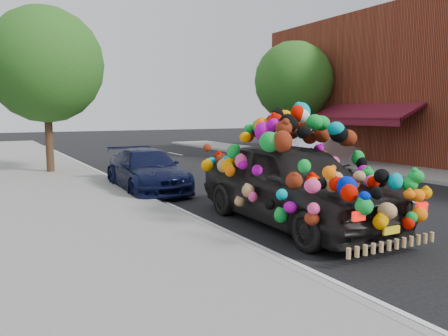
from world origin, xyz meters
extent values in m
plane|color=black|center=(0.00, 0.00, 0.00)|extent=(100.00, 100.00, 0.00)
cube|color=gray|center=(-4.30, 0.00, 0.06)|extent=(4.00, 60.00, 0.12)
cube|color=gray|center=(-2.35, 0.00, 0.07)|extent=(0.15, 60.00, 0.13)
cube|color=gray|center=(8.20, 3.00, 0.06)|extent=(3.00, 40.00, 0.12)
cube|color=#59101E|center=(8.70, 6.00, 2.35)|extent=(1.62, 5.20, 0.75)
cube|color=#59101E|center=(7.95, 6.00, 1.95)|extent=(0.06, 5.20, 0.35)
cylinder|color=#332114|center=(-3.80, 9.50, 1.36)|extent=(0.28, 0.28, 2.73)
sphere|color=#195516|center=(-3.80, 9.50, 4.03)|extent=(4.20, 4.20, 4.20)
cylinder|color=#332114|center=(8.00, 10.00, 1.32)|extent=(0.28, 0.28, 2.64)
sphere|color=#195516|center=(8.00, 10.00, 3.90)|extent=(4.00, 4.00, 4.00)
imported|color=black|center=(-0.55, -0.81, 0.86)|extent=(2.17, 5.10, 1.72)
cube|color=red|center=(-1.31, -3.33, 0.78)|extent=(0.22, 0.07, 0.14)
cube|color=red|center=(0.07, -3.37, 0.78)|extent=(0.22, 0.07, 0.14)
cube|color=yellow|center=(-0.62, -3.36, 0.48)|extent=(0.34, 0.05, 0.12)
imported|color=black|center=(-1.80, 4.50, 0.61)|extent=(1.88, 4.27, 1.22)
imported|color=silver|center=(6.04, 5.52, 0.69)|extent=(4.41, 2.70, 1.37)
camera|label=1|loc=(-6.13, -7.82, 2.28)|focal=35.00mm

